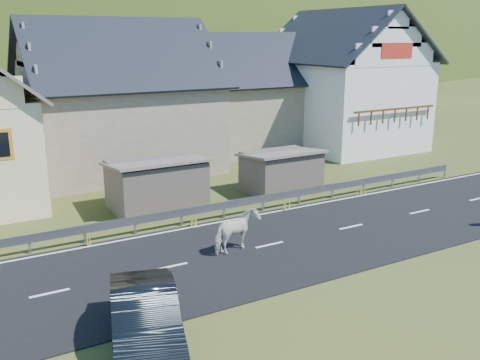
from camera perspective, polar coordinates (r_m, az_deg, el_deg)
ground at (r=20.38m, az=3.17°, el=-7.02°), size 160.00×160.00×0.00m
road at (r=20.37m, az=3.17°, el=-6.97°), size 60.00×7.00×0.04m
lane_markings at (r=20.36m, az=3.17°, el=-6.91°), size 60.00×6.60×0.01m
guardrail at (r=23.18m, az=-1.73°, el=-2.76°), size 28.10×0.09×0.75m
shed_left at (r=24.71m, az=-8.91°, el=-0.50°), size 4.30×3.30×2.40m
shed_right at (r=27.20m, az=4.37°, el=0.86°), size 3.80×2.90×2.20m
house_stone_a at (r=32.35m, az=-12.94°, el=9.34°), size 10.80×9.80×8.90m
house_stone_b at (r=38.23m, az=0.86°, el=9.94°), size 9.80×8.80×8.10m
house_white at (r=39.19m, az=10.89°, el=11.02°), size 8.80×10.80×9.70m
horse at (r=19.49m, az=-0.38°, el=-5.50°), size 1.30×1.97×1.53m
car at (r=14.03m, az=-10.06°, el=-14.54°), size 2.85×5.00×1.56m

